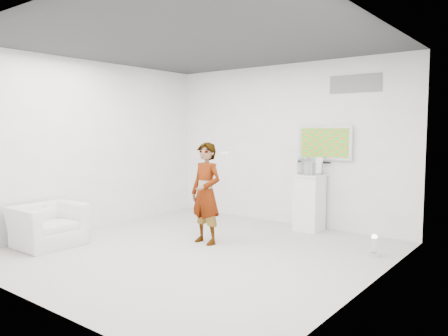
% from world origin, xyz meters
% --- Properties ---
extents(room, '(5.01, 5.01, 3.00)m').
position_xyz_m(room, '(0.00, 0.00, 1.50)').
color(room, beige).
rests_on(room, ground).
extents(tv, '(1.00, 0.08, 0.60)m').
position_xyz_m(tv, '(0.85, 2.45, 1.55)').
color(tv, silver).
rests_on(tv, room).
extents(logo_decal, '(0.90, 0.02, 0.30)m').
position_xyz_m(logo_decal, '(1.35, 2.49, 2.55)').
color(logo_decal, slate).
rests_on(logo_decal, room).
extents(person, '(0.61, 0.43, 1.59)m').
position_xyz_m(person, '(-0.19, 0.41, 0.79)').
color(person, silver).
rests_on(person, room).
extents(armchair, '(0.87, 0.99, 0.63)m').
position_xyz_m(armchair, '(-2.02, -1.20, 0.32)').
color(armchair, silver).
rests_on(armchair, room).
extents(pedestal, '(0.49, 0.49, 0.99)m').
position_xyz_m(pedestal, '(0.68, 2.21, 0.50)').
color(pedestal, white).
rests_on(pedestal, room).
extents(floor_uplight, '(0.24, 0.24, 0.30)m').
position_xyz_m(floor_uplight, '(2.14, 1.33, 0.15)').
color(floor_uplight, white).
rests_on(floor_uplight, room).
extents(vitrine, '(0.38, 0.38, 0.31)m').
position_xyz_m(vitrine, '(0.68, 2.21, 1.15)').
color(vitrine, white).
rests_on(vitrine, pedestal).
extents(console, '(0.08, 0.16, 0.21)m').
position_xyz_m(console, '(0.68, 2.21, 1.10)').
color(console, white).
rests_on(console, pedestal).
extents(wii_remote, '(0.07, 0.15, 0.04)m').
position_xyz_m(wii_remote, '(0.08, 0.53, 1.43)').
color(wii_remote, white).
rests_on(wii_remote, person).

